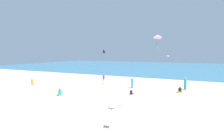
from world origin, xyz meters
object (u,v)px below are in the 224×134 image
object	(u,v)px
person_3	(32,83)
person_2	(132,82)
person_5	(131,92)
kite_white	(168,56)
person_1	(180,91)
beach_chair_far_right	(111,106)
person_4	(60,93)
person_0	(104,78)
kite_black	(104,51)
kite_pink	(158,37)
person_6	(185,83)
cooler_box	(24,90)

from	to	relation	value
person_3	person_2	bearing A→B (deg)	133.58
person_5	kite_white	xyz separation A→B (m)	(2.33, 15.99, 4.12)
person_1	beach_chair_far_right	bearing A→B (deg)	-9.69
person_5	person_4	bearing A→B (deg)	160.74
person_0	kite_white	distance (m)	14.73
person_3	kite_black	xyz separation A→B (m)	(-0.67, 22.54, 4.66)
person_4	kite_pink	distance (m)	14.22
person_2	person_4	size ratio (longest dim) A/B	1.83
person_2	kite_pink	world-z (taller)	kite_pink
person_6	kite_black	world-z (taller)	kite_black
person_2	person_6	size ratio (longest dim) A/B	0.89
beach_chair_far_right	person_4	size ratio (longest dim) A/B	0.87
person_0	person_4	size ratio (longest dim) A/B	2.06
kite_white	kite_black	world-z (taller)	kite_black
person_1	person_4	size ratio (longest dim) A/B	0.98
kite_white	kite_pink	world-z (taller)	kite_pink
cooler_box	person_5	world-z (taller)	person_5
person_4	person_5	world-z (taller)	person_4
cooler_box	person_1	xyz separation A→B (m)	(18.18, 7.39, 0.15)
person_3	kite_white	size ratio (longest dim) A/B	1.54
cooler_box	person_0	distance (m)	11.06
cooler_box	kite_black	world-z (taller)	kite_black
person_2	kite_white	world-z (taller)	kite_white
person_0	person_4	world-z (taller)	person_0
beach_chair_far_right	person_1	bearing A→B (deg)	79.64
kite_white	beach_chair_far_right	bearing A→B (deg)	-96.30
beach_chair_far_right	person_2	distance (m)	9.16
person_1	person_3	size ratio (longest dim) A/B	0.54
beach_chair_far_right	person_2	bearing A→B (deg)	116.75
person_2	kite_pink	size ratio (longest dim) A/B	1.55
person_6	kite_black	xyz separation A→B (m)	(-19.70, 14.50, 4.56)
person_2	person_6	bearing A→B (deg)	-152.90
beach_chair_far_right	person_1	distance (m)	10.17
person_4	person_5	bearing A→B (deg)	113.26
person_1	person_5	size ratio (longest dim) A/B	1.22
person_3	person_6	bearing A→B (deg)	129.67
cooler_box	kite_pink	xyz separation A→B (m)	(17.49, -5.40, 5.53)
person_1	kite_white	world-z (taller)	kite_white
person_4	person_6	xyz separation A→B (m)	(13.12, 9.26, 0.65)
person_1	person_4	bearing A→B (deg)	-39.56
kite_black	person_0	bearing A→B (deg)	-62.71
beach_chair_far_right	person_1	size ratio (longest dim) A/B	0.88
person_3	person_5	distance (m)	13.57
kite_white	person_3	bearing A→B (deg)	-130.04
person_3	person_5	size ratio (longest dim) A/B	2.28
kite_pink	kite_black	bearing A→B (deg)	122.03
beach_chair_far_right	kite_pink	size ratio (longest dim) A/B	0.74
kite_black	kite_pink	xyz separation A→B (m)	(18.44, -29.48, 0.17)
cooler_box	person_4	bearing A→B (deg)	3.28
person_6	kite_white	xyz separation A→B (m)	(-3.40, 10.57, 3.41)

